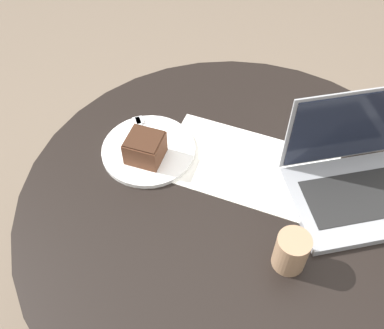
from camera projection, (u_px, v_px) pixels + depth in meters
ground_plane at (222, 321)px, 1.64m from camera, size 12.00×12.00×0.00m
dining_table at (234, 237)px, 1.17m from camera, size 1.03×1.03×0.78m
paper_document at (248, 167)px, 1.10m from camera, size 0.48×0.41×0.00m
plate at (149, 150)px, 1.13m from camera, size 0.24×0.24×0.01m
cake_slice at (145, 148)px, 1.09m from camera, size 0.11×0.11×0.07m
fork at (143, 135)px, 1.15m from camera, size 0.04×0.17×0.00m
coffee_glass at (291, 252)px, 0.91m from camera, size 0.07×0.07×0.09m
water_glass at (319, 125)px, 1.12m from camera, size 0.07×0.07×0.10m
laptop at (358, 179)px, 1.03m from camera, size 0.32×0.25×0.23m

